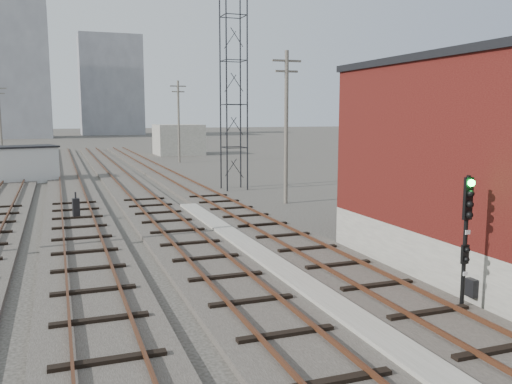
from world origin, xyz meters
TOP-DOWN VIEW (x-y plane):
  - ground at (0.00, 60.00)m, footprint 320.00×320.00m
  - track_right at (2.50, 39.00)m, footprint 3.20×90.00m
  - track_mid_right at (-1.50, 39.00)m, footprint 3.20×90.00m
  - track_mid_left at (-5.50, 39.00)m, footprint 3.20×90.00m
  - track_left at (-9.50, 39.00)m, footprint 3.20×90.00m
  - platform_curb at (0.50, 14.00)m, footprint 0.90×28.00m
  - brick_building at (7.50, 12.00)m, footprint 6.54×12.20m
  - lattice_tower at (5.50, 35.00)m, footprint 1.60×1.60m
  - utility_pole_left_c at (-12.50, 70.00)m, footprint 1.80×0.24m
  - utility_pole_right_a at (6.50, 28.00)m, footprint 1.80×0.24m
  - utility_pole_right_b at (6.50, 58.00)m, footprint 1.80×0.24m
  - apartment_right at (8.00, 150.00)m, footprint 16.00×12.00m
  - shed_right at (9.00, 70.00)m, footprint 6.00×6.00m
  - signal_mast at (3.70, 9.54)m, footprint 0.40×0.40m
  - switch_stand at (-5.55, 26.38)m, footprint 0.36×0.36m
  - site_trailer at (-9.74, 44.37)m, footprint 7.38×4.64m

SIDE VIEW (x-z plane):
  - ground at x=0.00m, z-range 0.00..0.00m
  - track_right at x=2.50m, z-range -0.09..0.30m
  - track_mid_right at x=-1.50m, z-range -0.09..0.30m
  - track_mid_left at x=-5.50m, z-range -0.09..0.30m
  - track_left at x=-9.50m, z-range -0.09..0.30m
  - platform_curb at x=0.50m, z-range 0.00..0.26m
  - switch_stand at x=-5.55m, z-range -0.04..1.35m
  - site_trailer at x=-9.74m, z-range 0.01..2.89m
  - shed_right at x=9.00m, z-range 0.00..4.00m
  - signal_mast at x=3.70m, z-range 0.28..4.02m
  - brick_building at x=7.50m, z-range 0.02..7.24m
  - utility_pole_left_c at x=-12.50m, z-range 0.30..9.30m
  - utility_pole_right_a at x=6.50m, z-range 0.30..9.30m
  - utility_pole_right_b at x=6.50m, z-range 0.30..9.30m
  - lattice_tower at x=5.50m, z-range 0.00..15.00m
  - apartment_right at x=8.00m, z-range 0.00..26.00m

